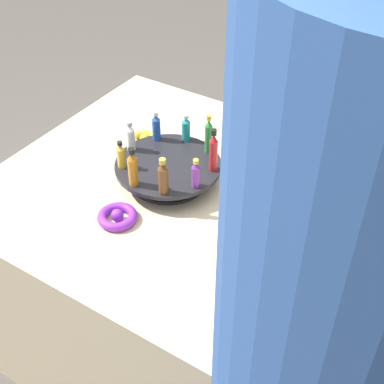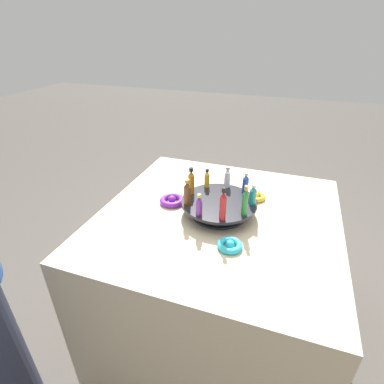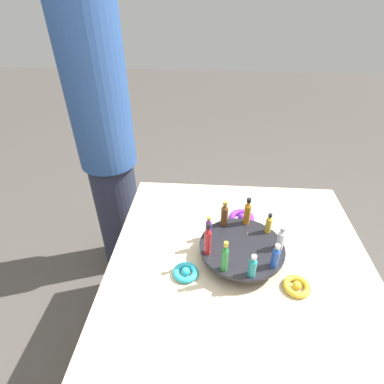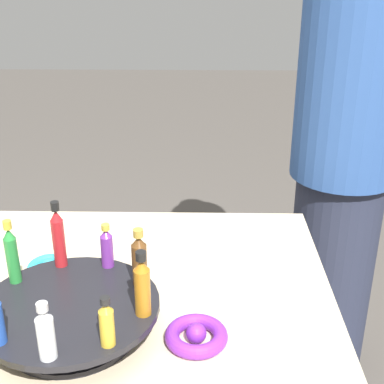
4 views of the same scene
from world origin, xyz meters
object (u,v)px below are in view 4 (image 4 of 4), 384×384
at_px(bottle_gold, 107,323).
at_px(bottle_red, 58,237).
at_px(bottle_brown, 139,259).
at_px(bottle_purple, 107,247).
at_px(display_stand, 71,316).
at_px(bottle_green, 12,254).
at_px(bottle_clear, 45,333).
at_px(bottle_amber, 142,286).
at_px(ribbon_bow_teal, 49,267).
at_px(ribbon_bow_purple, 196,336).
at_px(person_figure, 348,124).

relative_size(bottle_gold, bottle_red, 0.64).
bearing_deg(bottle_brown, bottle_gold, -10.59).
bearing_deg(bottle_purple, display_stand, -20.59).
bearing_deg(bottle_green, bottle_clear, 29.41).
bearing_deg(bottle_brown, bottle_amber, 9.41).
bearing_deg(display_stand, bottle_purple, 159.41).
height_order(bottle_purple, ribbon_bow_teal, bottle_purple).
bearing_deg(bottle_amber, bottle_brown, -170.59).
bearing_deg(bottle_green, display_stand, 59.41).
bearing_deg(bottle_clear, bottle_red, -170.59).
bearing_deg(bottle_amber, bottle_purple, -150.59).
relative_size(bottle_brown, ribbon_bow_purple, 1.01).
relative_size(bottle_amber, bottle_red, 0.88).
height_order(ribbon_bow_purple, person_figure, person_figure).
distance_m(bottle_amber, bottle_red, 0.23).
height_order(bottle_brown, bottle_purple, bottle_brown).
xyz_separation_m(bottle_green, person_figure, (-0.62, 0.74, 0.06)).
bearing_deg(ribbon_bow_purple, bottle_gold, -57.93).
height_order(display_stand, bottle_red, bottle_red).
xyz_separation_m(bottle_gold, bottle_amber, (-0.08, 0.05, 0.01)).
bearing_deg(bottle_green, bottle_gold, 49.41).
height_order(ribbon_bow_teal, person_figure, person_figure).
bearing_deg(bottle_purple, bottle_green, -70.59).
height_order(bottle_gold, bottle_amber, bottle_amber).
xyz_separation_m(display_stand, ribbon_bow_purple, (0.02, 0.22, -0.02)).
bearing_deg(display_stand, bottle_amber, 79.41).
bearing_deg(bottle_red, ribbon_bow_purple, 61.42).
bearing_deg(ribbon_bow_purple, bottle_brown, -128.86).
height_order(bottle_brown, bottle_green, bottle_green).
bearing_deg(bottle_purple, person_figure, 133.98).
distance_m(bottle_amber, bottle_brown, 0.09).
bearing_deg(bottle_amber, ribbon_bow_teal, -134.85).
distance_m(bottle_clear, bottle_gold, 0.09).
distance_m(bottle_clear, bottle_red, 0.26).
relative_size(bottle_gold, bottle_purple, 0.96).
height_order(bottle_brown, person_figure, person_figure).
distance_m(bottle_clear, person_figure, 1.03).
relative_size(display_stand, bottle_gold, 3.62).
relative_size(bottle_green, ribbon_bow_purple, 1.14).
distance_m(bottle_brown, person_figure, 0.81).
relative_size(bottle_clear, ribbon_bow_purple, 0.88).
relative_size(bottle_brown, person_figure, 0.06).
bearing_deg(bottle_gold, bottle_red, -150.59).
bearing_deg(bottle_clear, bottle_brown, 149.41).
bearing_deg(display_stand, bottle_clear, -0.59).
xyz_separation_m(bottle_red, ribbon_bow_teal, (-0.07, -0.05, -0.11)).
distance_m(bottle_brown, bottle_purple, 0.09).
xyz_separation_m(display_stand, ribbon_bow_teal, (-0.20, -0.09, -0.03)).
relative_size(bottle_brown, bottle_green, 0.89).
distance_m(ribbon_bow_purple, ribbon_bow_teal, 0.38).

